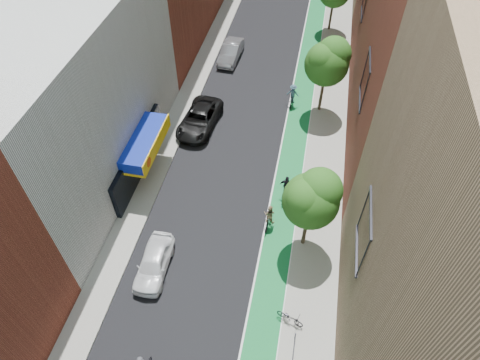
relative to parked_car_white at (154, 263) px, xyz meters
The scene contains 13 objects.
bike_lane 20.97m from the parked_car_white, 69.93° to the left, with size 2.00×68.00×0.01m, color #147130.
sidewalk_left 19.89m from the parked_car_white, 98.12° to the left, with size 2.00×68.00×0.15m, color gray.
sidewalk_right 21.95m from the parked_car_white, 63.79° to the left, with size 3.00×68.00×0.15m, color gray.
building_left_white 12.16m from the parked_car_white, 135.46° to the left, with size 8.00×20.00×12.00m, color silver.
tree_near 10.36m from the parked_car_white, 22.74° to the left, with size 3.40×3.36×6.42m.
tree_mid 20.22m from the parked_car_white, 63.47° to the left, with size 3.55×3.53×6.74m.
parked_car_white is the anchor object (origin of this frame).
parked_car_black 13.65m from the parked_car_white, 93.20° to the left, with size 2.60×5.64×1.57m, color black.
parked_car_silver 24.07m from the parked_car_white, 90.92° to the left, with size 1.65×4.74×1.56m, color gray.
cyclist_lane_near 7.94m from the parked_car_white, 36.39° to the left, with size 0.83×1.81×1.91m.
cyclist_lane_mid 10.30m from the parked_car_white, 45.69° to the left, with size 1.03×1.98×2.02m.
cyclist_lane_far 19.13m from the parked_car_white, 70.48° to the left, with size 1.11×1.77×2.01m.
parked_bike_far 8.78m from the parked_car_white, 11.69° to the right, with size 0.57×1.62×0.85m, color black.
Camera 1 is at (4.67, -6.08, 23.47)m, focal length 32.00 mm.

